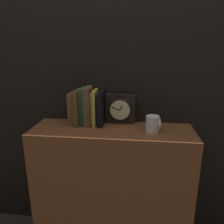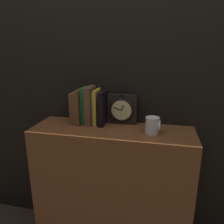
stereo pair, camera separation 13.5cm
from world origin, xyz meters
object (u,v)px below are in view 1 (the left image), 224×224
clock (120,109)px  book_slot3_brown (88,106)px  book_slot6_navy (99,111)px  mug (153,124)px  book_slot1_brown (78,107)px  book_slot0_brown (73,108)px  book_slot2_green (83,106)px  book_slot4_cream (93,108)px  book_slot5_yellow (95,107)px  book_slot7_black (101,108)px

clock → book_slot3_brown: bearing=-168.4°
book_slot6_navy → mug: (0.35, -0.11, -0.04)m
book_slot6_navy → mug: size_ratio=1.77×
book_slot1_brown → clock: bearing=10.0°
book_slot0_brown → book_slot2_green: bearing=6.8°
book_slot0_brown → book_slot4_cream: bearing=6.0°
book_slot5_yellow → book_slot6_navy: (0.02, 0.01, -0.03)m
book_slot1_brown → book_slot2_green: book_slot2_green is taller
book_slot2_green → mug: (0.46, -0.10, -0.07)m
clock → book_slot7_black: 0.13m
book_slot4_cream → book_slot6_navy: book_slot4_cream is taller
mug → book_slot2_green: bearing=167.6°
book_slot7_black → book_slot1_brown: bearing=-178.7°
clock → book_slot5_yellow: 0.17m
book_slot2_green → book_slot7_black: bearing=-5.4°
book_slot0_brown → book_slot6_navy: 0.17m
book_slot0_brown → book_slot4_cream: size_ratio=0.99×
clock → book_slot0_brown: bearing=-172.6°
book_slot3_brown → mug: size_ratio=2.54×
book_slot3_brown → book_slot4_cream: book_slot3_brown is taller
book_slot1_brown → book_slot3_brown: bearing=4.8°
mug → book_slot7_black: bearing=165.0°
book_slot3_brown → book_slot6_navy: size_ratio=1.44×
book_slot5_yellow → book_slot6_navy: size_ratio=1.33×
clock → mug: (0.21, -0.13, -0.05)m
book_slot7_black → mug: (0.33, -0.09, -0.06)m
book_slot3_brown → book_slot7_black: book_slot3_brown is taller
book_slot4_cream → book_slot7_black: book_slot7_black is taller
book_slot2_green → book_slot7_black: 0.13m
book_slot2_green → book_slot6_navy: size_ratio=1.39×
book_slot3_brown → clock: bearing=11.6°
book_slot0_brown → book_slot5_yellow: bearing=1.5°
book_slot0_brown → book_slot3_brown: size_ratio=0.84×
book_slot6_navy → book_slot7_black: bearing=-36.4°
book_slot1_brown → book_slot2_green: bearing=28.3°
book_slot0_brown → book_slot2_green: size_ratio=0.87×
book_slot5_yellow → mug: 0.39m
book_slot2_green → book_slot4_cream: 0.07m
book_slot5_yellow → book_slot7_black: bearing=-11.3°
book_slot1_brown → book_slot3_brown: 0.07m
book_slot1_brown → book_slot4_cream: book_slot1_brown is taller
book_slot0_brown → mug: book_slot0_brown is taller
book_slot2_green → book_slot5_yellow: (0.09, -0.00, -0.00)m
clock → book_slot0_brown: (-0.31, -0.04, 0.01)m
book_slot1_brown → book_slot6_navy: 0.14m
clock → book_slot4_cream: size_ratio=0.98×
clock → book_slot6_navy: 0.15m
book_slot6_navy → book_slot0_brown: bearing=-176.0°
book_slot4_cream → book_slot6_navy: size_ratio=1.21×
book_slot3_brown → book_slot6_navy: bearing=12.1°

